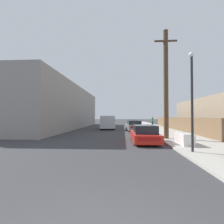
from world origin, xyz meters
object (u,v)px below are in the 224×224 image
Objects in this scene: discarded_fridge at (184,139)px; car_parked_far at (132,124)px; car_parked_mid at (134,126)px; pedestrian at (152,122)px; parked_sports_car_red at (144,134)px; street_lamp at (192,94)px; pickup_truck at (108,123)px; utility_pole at (166,83)px.

car_parked_far reaches higher than discarded_fridge.
pedestrian is (3.42, 5.98, 0.38)m from car_parked_mid.
parked_sports_car_red is 2.70× the size of pedestrian.
pedestrian is at bearing 86.82° from discarded_fridge.
parked_sports_car_red is at bearing 116.57° from street_lamp.
pedestrian is at bearing 86.09° from street_lamp.
street_lamp reaches higher than pickup_truck.
pickup_truck is (-3.80, -4.01, 0.34)m from car_parked_far.
pickup_truck is 1.09× the size of street_lamp.
street_lamp is at bearing -84.13° from car_parked_far.
parked_sports_car_red is 0.98× the size of car_parked_mid.
street_lamp is at bearing -99.54° from discarded_fridge.
car_parked_far is at bearing 88.95° from parked_sports_car_red.
car_parked_far is at bearing -138.26° from pickup_truck.
car_parked_mid is 4.29m from pickup_truck.
parked_sports_car_red is at bearing 146.71° from discarded_fridge.
discarded_fridge is 0.38× the size of car_parked_mid.
utility_pole reaches higher than car_parked_far.
car_parked_far is at bearing 84.30° from car_parked_mid.
pickup_truck is 3.15× the size of pedestrian.
car_parked_far is 3.28m from pedestrian.
discarded_fridge is 0.21× the size of utility_pole.
car_parked_mid is at bearing -119.74° from pedestrian.
parked_sports_car_red is 16.31m from car_parked_far.
car_parked_far is 0.52× the size of utility_pole.
pickup_truck is 17.24m from street_lamp.
parked_sports_car_red is 0.86× the size of pickup_truck.
car_parked_mid is at bearing 101.96° from discarded_fridge.
street_lamp reaches higher than discarded_fridge.
pickup_truck is at bearing 109.40° from street_lamp.
car_parked_far is (0.04, 16.31, 0.05)m from parked_sports_car_red.
parked_sports_car_red is 4.65m from utility_pole.
discarded_fridge is 0.39× the size of parked_sports_car_red.
parked_sports_car_red is at bearing -89.61° from car_parked_far.
pedestrian is (3.24, -0.30, 0.39)m from car_parked_far.
pickup_truck reaches higher than discarded_fridge.
parked_sports_car_red reaches higher than discarded_fridge.
car_parked_mid reaches higher than parked_sports_car_red.
car_parked_mid is 0.55× the size of utility_pole.
car_parked_mid is at bearing 98.45° from street_lamp.
pickup_truck reaches higher than car_parked_mid.
parked_sports_car_red is at bearing 102.21° from pickup_truck.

